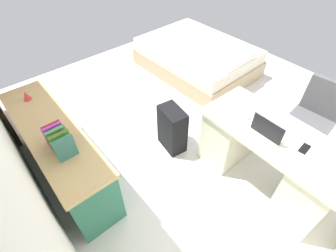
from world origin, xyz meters
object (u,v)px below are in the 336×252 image
object	(u,v)px
cell_phone_near_laptop	(305,148)
figurine_small	(26,96)
desk	(267,157)
office_chair	(310,123)
computer_mouse	(248,117)
credenza	(61,153)
laptop	(269,130)
bed	(197,58)
suitcase_black	(172,129)

from	to	relation	value
cell_phone_near_laptop	figurine_small	size ratio (longest dim) A/B	1.24
desk	figurine_small	size ratio (longest dim) A/B	13.16
office_chair	computer_mouse	size ratio (longest dim) A/B	9.40
desk	credenza	distance (m)	2.19
cell_phone_near_laptop	laptop	bearing A→B (deg)	12.12
office_chair	laptop	size ratio (longest dim) A/B	3.01
bed	computer_mouse	distance (m)	2.19
credenza	suitcase_black	world-z (taller)	credenza
office_chair	credenza	xyz separation A→B (m)	(1.52, 2.42, -0.05)
office_chair	cell_phone_near_laptop	distance (m)	0.89
office_chair	suitcase_black	bearing A→B (deg)	48.92
credenza	office_chair	bearing A→B (deg)	-122.10
bed	suitcase_black	world-z (taller)	suitcase_black
computer_mouse	cell_phone_near_laptop	distance (m)	0.58
computer_mouse	office_chair	bearing A→B (deg)	-112.00
office_chair	figurine_small	distance (m)	3.23
suitcase_black	figurine_small	distance (m)	1.67
suitcase_black	figurine_small	world-z (taller)	figurine_small
suitcase_black	computer_mouse	distance (m)	0.94
office_chair	figurine_small	xyz separation A→B (m)	(2.11, 2.42, 0.37)
bed	office_chair	bearing A→B (deg)	171.92
office_chair	figurine_small	size ratio (longest dim) A/B	8.55
credenza	laptop	distance (m)	2.15
credenza	bed	distance (m)	2.80
desk	bed	xyz separation A→B (m)	(2.11, -1.11, -0.15)
credenza	cell_phone_near_laptop	bearing A→B (deg)	-136.85
office_chair	figurine_small	world-z (taller)	office_chair
laptop	cell_phone_near_laptop	world-z (taller)	laptop
desk	computer_mouse	size ratio (longest dim) A/B	14.47
laptop	figurine_small	size ratio (longest dim) A/B	2.84
suitcase_black	figurine_small	bearing A→B (deg)	57.48
laptop	figurine_small	distance (m)	2.54
desk	cell_phone_near_laptop	size ratio (longest dim) A/B	10.64
computer_mouse	figurine_small	xyz separation A→B (m)	(1.76, 1.59, 0.02)
laptop	suitcase_black	bearing A→B (deg)	19.26
office_chair	laptop	bearing A→B (deg)	84.26
desk	figurine_small	bearing A→B (deg)	37.93
credenza	cell_phone_near_laptop	size ratio (longest dim) A/B	13.24
office_chair	bed	xyz separation A→B (m)	(2.15, -0.30, -0.18)
office_chair	bed	distance (m)	2.18
office_chair	computer_mouse	distance (m)	0.97
suitcase_black	office_chair	bearing A→B (deg)	-122.54
figurine_small	laptop	bearing A→B (deg)	-142.66
office_chair	cell_phone_near_laptop	world-z (taller)	office_chair
suitcase_black	computer_mouse	bearing A→B (deg)	-143.18
bed	cell_phone_near_laptop	world-z (taller)	cell_phone_near_laptop
computer_mouse	cell_phone_near_laptop	bearing A→B (deg)	-174.27
office_chair	figurine_small	bearing A→B (deg)	48.93
bed	laptop	size ratio (longest dim) A/B	6.20
cell_phone_near_laptop	computer_mouse	bearing A→B (deg)	0.39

